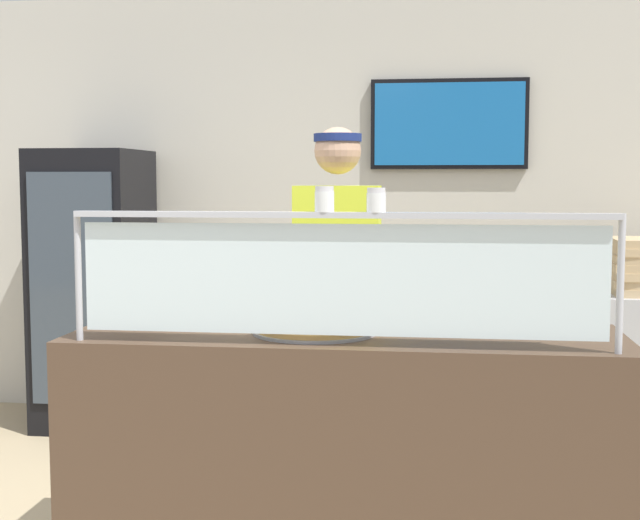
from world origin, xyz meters
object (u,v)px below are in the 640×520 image
(pizza_tray, at_px, (315,329))
(pepper_flake_shaker, at_px, (376,202))
(parmesan_shaker, at_px, (324,201))
(worker_figure, at_px, (338,296))
(pizza_server, at_px, (324,324))
(drink_fridge, at_px, (94,288))

(pizza_tray, height_order, pepper_flake_shaker, pepper_flake_shaker)
(parmesan_shaker, bearing_deg, pizza_tray, 105.32)
(worker_figure, bearing_deg, pizza_server, -88.00)
(pizza_tray, relative_size, parmesan_shaker, 5.28)
(pizza_tray, height_order, pizza_server, pizza_server)
(pepper_flake_shaker, xyz_separation_m, worker_figure, (-0.23, 0.92, -0.45))
(pizza_server, height_order, drink_fridge, drink_fridge)
(pizza_server, height_order, pepper_flake_shaker, pepper_flake_shaker)
(pizza_tray, relative_size, pizza_server, 1.67)
(pizza_server, bearing_deg, parmesan_shaker, -93.03)
(pizza_tray, bearing_deg, drink_fridge, 130.53)
(pepper_flake_shaker, bearing_deg, pizza_server, 131.42)
(pizza_tray, distance_m, pizza_server, 0.05)
(drink_fridge, bearing_deg, pizza_server, -49.09)
(pizza_server, bearing_deg, worker_figure, 81.63)
(worker_figure, distance_m, drink_fridge, 2.11)
(worker_figure, bearing_deg, drink_fridge, 142.68)
(parmesan_shaker, relative_size, pepper_flake_shaker, 1.06)
(pizza_tray, distance_m, pepper_flake_shaker, 0.60)
(pizza_server, height_order, parmesan_shaker, parmesan_shaker)
(pepper_flake_shaker, xyz_separation_m, drink_fridge, (-1.90, 2.19, -0.60))
(pizza_tray, xyz_separation_m, parmesan_shaker, (0.07, -0.26, 0.49))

